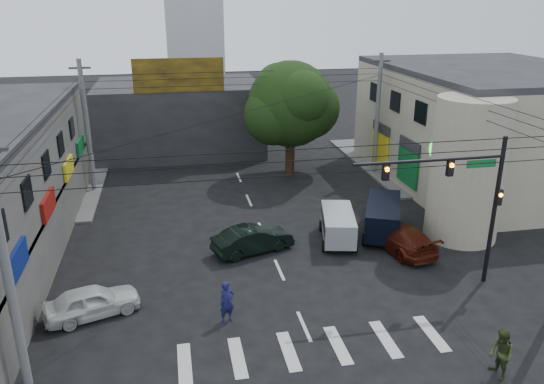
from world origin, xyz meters
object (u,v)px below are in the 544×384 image
object	(u,v)px
utility_pole_far_left	(87,128)
white_compact	(92,301)
traffic_gantry	(464,190)
navy_van	(383,219)
dark_sedan	(253,239)
street_tree	(291,104)
pedestrian_olive	(501,354)
silver_minivan	(338,227)
traffic_officer	(227,302)
utility_pole_far_right	(377,115)
maroon_sedan	(400,237)
utility_pole_near_left	(6,269)

from	to	relation	value
utility_pole_far_left	white_compact	bearing A→B (deg)	-83.83
traffic_gantry	navy_van	xyz separation A→B (m)	(-1.07, 6.12, -3.87)
traffic_gantry	dark_sedan	size ratio (longest dim) A/B	1.55
street_tree	white_compact	world-z (taller)	street_tree
traffic_gantry	pedestrian_olive	world-z (taller)	traffic_gantry
street_tree	silver_minivan	bearing A→B (deg)	-90.38
navy_van	traffic_officer	world-z (taller)	navy_van
street_tree	navy_van	xyz separation A→B (m)	(2.75, -11.89, -4.51)
navy_van	utility_pole_far_right	bearing A→B (deg)	5.05
dark_sedan	traffic_officer	distance (m)	6.64
utility_pole_far_right	maroon_sedan	world-z (taller)	utility_pole_far_right
pedestrian_olive	utility_pole_far_right	bearing A→B (deg)	167.82
maroon_sedan	silver_minivan	size ratio (longest dim) A/B	1.23
white_compact	silver_minivan	world-z (taller)	silver_minivan
utility_pole_near_left	dark_sedan	distance (m)	13.53
navy_van	traffic_officer	size ratio (longest dim) A/B	2.76
maroon_sedan	silver_minivan	distance (m)	3.41
utility_pole_near_left	traffic_officer	xyz separation A→B (m)	(7.41, 2.50, -3.67)
utility_pole_near_left	utility_pole_far_right	distance (m)	29.35
navy_van	street_tree	bearing A→B (deg)	37.08
utility_pole_far_left	dark_sedan	bearing A→B (deg)	-50.88
silver_minivan	traffic_officer	world-z (taller)	traffic_officer
utility_pole_far_right	navy_van	world-z (taller)	utility_pole_far_right
street_tree	maroon_sedan	distance (m)	15.01
dark_sedan	street_tree	bearing A→B (deg)	-38.98
utility_pole_near_left	silver_minivan	world-z (taller)	utility_pole_near_left
white_compact	pedestrian_olive	size ratio (longest dim) A/B	2.25
utility_pole_far_right	white_compact	xyz separation A→B (m)	(-19.22, -16.42, -3.92)
street_tree	navy_van	world-z (taller)	street_tree
navy_van	silver_minivan	bearing A→B (deg)	122.59
utility_pole_far_right	dark_sedan	xyz separation A→B (m)	(-11.48, -11.71, -3.88)
utility_pole_near_left	navy_van	size ratio (longest dim) A/B	1.79
dark_sedan	maroon_sedan	bearing A→B (deg)	-116.46
dark_sedan	navy_van	size ratio (longest dim) A/B	0.90
white_compact	traffic_gantry	bearing A→B (deg)	-110.46
utility_pole_far_right	street_tree	bearing A→B (deg)	171.25
navy_van	white_compact	bearing A→B (deg)	133.74
traffic_gantry	white_compact	distance (m)	17.07
maroon_sedan	pedestrian_olive	xyz separation A→B (m)	(-0.80, -10.43, 0.24)
maroon_sedan	traffic_officer	bearing A→B (deg)	15.58
white_compact	maroon_sedan	distance (m)	16.02
traffic_gantry	utility_pole_far_left	distance (m)	25.00
dark_sedan	utility_pole_far_right	bearing A→B (deg)	-62.02
dark_sedan	pedestrian_olive	world-z (taller)	pedestrian_olive
traffic_gantry	navy_van	size ratio (longest dim) A/B	1.40
utility_pole_far_right	dark_sedan	bearing A→B (deg)	-134.43
street_tree	traffic_officer	world-z (taller)	street_tree
silver_minivan	traffic_officer	bearing A→B (deg)	146.61
white_compact	silver_minivan	bearing A→B (deg)	-86.43
utility_pole_far_right	pedestrian_olive	xyz separation A→B (m)	(-4.39, -23.37, -3.64)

